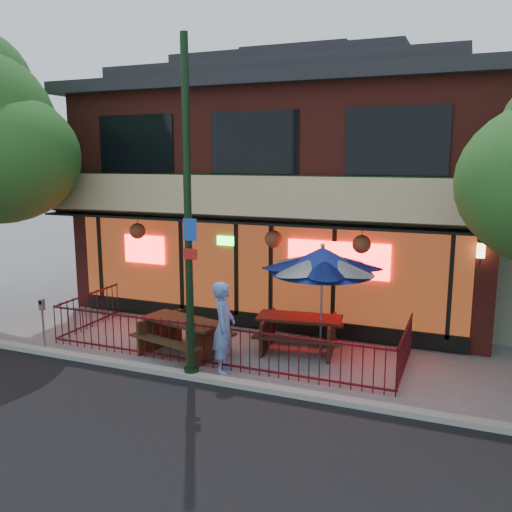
{
  "coord_description": "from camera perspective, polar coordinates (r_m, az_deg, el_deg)",
  "views": [
    {
      "loc": [
        5.35,
        -10.05,
        4.63
      ],
      "look_at": [
        0.53,
        2.0,
        2.26
      ],
      "focal_mm": 38.0,
      "sensor_mm": 36.0,
      "label": 1
    }
  ],
  "objects": [
    {
      "name": "restaurant_building",
      "position": [
        17.99,
        4.54,
        8.72
      ],
      "size": [
        12.96,
        9.49,
        8.05
      ],
      "color": "maroon",
      "rests_on": "ground"
    },
    {
      "name": "curb",
      "position": [
        11.87,
        -7.04,
        -12.37
      ],
      "size": [
        80.0,
        0.25,
        0.12
      ],
      "primitive_type": "cube",
      "color": "#999993",
      "rests_on": "ground"
    },
    {
      "name": "street_light",
      "position": [
        11.13,
        -7.14,
        2.64
      ],
      "size": [
        0.43,
        0.32,
        7.0
      ],
      "color": "black",
      "rests_on": "ground"
    },
    {
      "name": "patio_umbrella",
      "position": [
        12.46,
        7.01,
        -0.47
      ],
      "size": [
        2.36,
        2.36,
        2.7
      ],
      "color": "gray",
      "rests_on": "ground"
    },
    {
      "name": "picnic_table_left",
      "position": [
        13.04,
        -7.64,
        -7.89
      ],
      "size": [
        2.33,
        1.99,
        0.86
      ],
      "color": "#3C2715",
      "rests_on": "ground"
    },
    {
      "name": "patio_fence",
      "position": [
        12.49,
        -4.86,
        -8.35
      ],
      "size": [
        8.44,
        2.62,
        1.0
      ],
      "color": "#3D0D15",
      "rests_on": "ground"
    },
    {
      "name": "parking_meter_near",
      "position": [
        13.95,
        -21.55,
        -5.93
      ],
      "size": [
        0.13,
        0.12,
        1.32
      ],
      "color": "gray",
      "rests_on": "ground"
    },
    {
      "name": "picnic_table_right",
      "position": [
        13.22,
        4.58,
        -7.58
      ],
      "size": [
        2.2,
        1.8,
        0.86
      ],
      "color": "#351B12",
      "rests_on": "ground"
    },
    {
      "name": "pedestrian",
      "position": [
        11.81,
        -3.41,
        -7.52
      ],
      "size": [
        0.67,
        0.84,
        2.02
      ],
      "primitive_type": "imported",
      "rotation": [
        0.0,
        0.0,
        1.84
      ],
      "color": "#6283C5",
      "rests_on": "ground"
    },
    {
      "name": "ground",
      "position": [
        12.29,
        -5.89,
        -11.82
      ],
      "size": [
        80.0,
        80.0,
        0.0
      ],
      "primitive_type": "plane",
      "color": "gray",
      "rests_on": "ground"
    }
  ]
}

